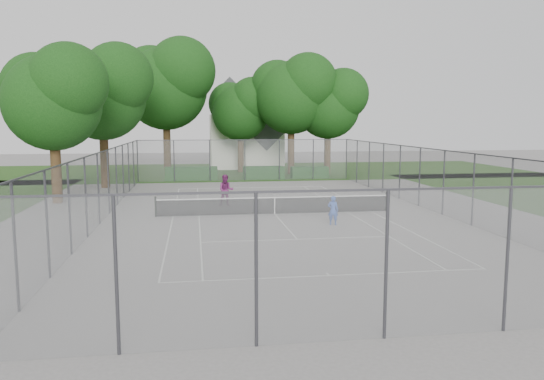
{
  "coord_description": "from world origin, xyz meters",
  "views": [
    {
      "loc": [
        -4.31,
        -28.31,
        5.01
      ],
      "look_at": [
        0.0,
        1.0,
        1.2
      ],
      "focal_mm": 35.0,
      "sensor_mm": 36.0,
      "label": 1
    }
  ],
  "objects": [
    {
      "name": "woman_player",
      "position": [
        -2.46,
        3.27,
        0.94
      ],
      "size": [
        0.97,
        0.78,
        1.88
      ],
      "primitive_type": "imported",
      "rotation": [
        0.0,
        0.0,
        -0.08
      ],
      "color": "#70255D",
      "rests_on": "ground"
    },
    {
      "name": "tennis_net",
      "position": [
        0.0,
        0.0,
        0.51
      ],
      "size": [
        12.87,
        0.1,
        1.1
      ],
      "color": "black",
      "rests_on": "ground"
    },
    {
      "name": "ground",
      "position": [
        0.0,
        0.0,
        0.0
      ],
      "size": [
        120.0,
        120.0,
        0.0
      ],
      "primitive_type": "plane",
      "color": "slate",
      "rests_on": "ground"
    },
    {
      "name": "tree_far_right",
      "position": [
        8.66,
        22.03,
        6.94
      ],
      "size": [
        7.03,
        6.42,
        10.1
      ],
      "color": "#3A2615",
      "rests_on": "ground"
    },
    {
      "name": "perimeter_fence",
      "position": [
        0.0,
        0.0,
        1.81
      ],
      "size": [
        18.08,
        34.08,
        3.52
      ],
      "color": "#38383D",
      "rests_on": "ground"
    },
    {
      "name": "girl_player",
      "position": [
        2.38,
        -3.41,
        0.72
      ],
      "size": [
        0.62,
        0.53,
        1.43
      ],
      "primitive_type": "imported",
      "rotation": [
        0.0,
        0.0,
        2.71
      ],
      "color": "#2F51B0",
      "rests_on": "ground"
    },
    {
      "name": "grass_far",
      "position": [
        0.0,
        26.0,
        0.0
      ],
      "size": [
        60.0,
        20.0,
        0.0
      ],
      "primitive_type": "cube",
      "color": "#1F4112",
      "rests_on": "ground"
    },
    {
      "name": "hedge_left",
      "position": [
        -4.59,
        18.18,
        0.56
      ],
      "size": [
        4.51,
        1.35,
        1.13
      ],
      "primitive_type": "cube",
      "color": "#174917",
      "rests_on": "ground"
    },
    {
      "name": "tree_side_back",
      "position": [
        -11.0,
        13.48,
        7.45
      ],
      "size": [
        7.54,
        6.88,
        10.84
      ],
      "color": "#3A2615",
      "rests_on": "ground"
    },
    {
      "name": "house",
      "position": [
        1.37,
        30.17,
        3.88
      ],
      "size": [
        7.75,
        6.01,
        9.65
      ],
      "color": "white",
      "rests_on": "ground"
    },
    {
      "name": "tree_far_midleft",
      "position": [
        0.4,
        24.72,
        6.45
      ],
      "size": [
        6.54,
        5.97,
        9.4
      ],
      "color": "#3A2615",
      "rests_on": "ground"
    },
    {
      "name": "hedge_right",
      "position": [
        5.99,
        18.37,
        0.5
      ],
      "size": [
        3.34,
        1.22,
        1.0
      ],
      "primitive_type": "cube",
      "color": "#174917",
      "rests_on": "ground"
    },
    {
      "name": "tree_side_front",
      "position": [
        -12.71,
        5.93,
        6.68
      ],
      "size": [
        6.76,
        6.17,
        9.72
      ],
      "color": "#3A2615",
      "rests_on": "ground"
    },
    {
      "name": "hedge_mid",
      "position": [
        1.74,
        17.91,
        0.57
      ],
      "size": [
        3.6,
        1.03,
        1.13
      ],
      "primitive_type": "cube",
      "color": "#174917",
      "rests_on": "ground"
    },
    {
      "name": "tree_far_left",
      "position": [
        -6.72,
        22.56,
        8.75
      ],
      "size": [
        8.85,
        8.08,
        12.72
      ],
      "color": "#3A2615",
      "rests_on": "ground"
    },
    {
      "name": "court_markings",
      "position": [
        0.0,
        0.0,
        0.01
      ],
      "size": [
        11.03,
        23.83,
        0.01
      ],
      "color": "beige",
      "rests_on": "ground"
    },
    {
      "name": "tree_far_midright",
      "position": [
        5.07,
        22.08,
        7.88
      ],
      "size": [
        7.98,
        7.28,
        11.47
      ],
      "color": "#3A2615",
      "rests_on": "ground"
    }
  ]
}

